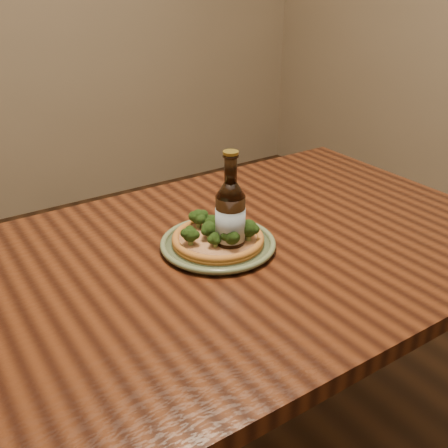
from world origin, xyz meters
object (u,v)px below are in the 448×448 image
pizza (219,236)px  beer_bottle (230,218)px  plate (218,244)px  table (203,293)px

pizza → beer_bottle: size_ratio=0.88×
plate → beer_bottle: bearing=-76.8°
pizza → beer_bottle: beer_bottle is taller
plate → pizza: (0.00, -0.00, 0.02)m
plate → beer_bottle: size_ratio=1.10×
table → beer_bottle: beer_bottle is taller
plate → beer_bottle: beer_bottle is taller
table → pizza: bearing=21.2°
beer_bottle → plate: bearing=94.7°
plate → beer_bottle: (0.01, -0.04, 0.08)m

